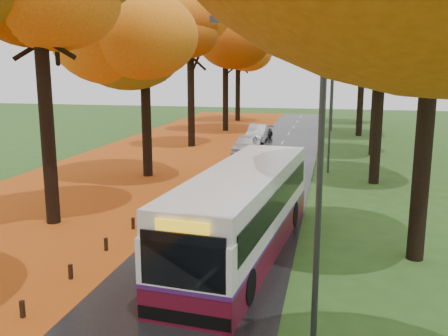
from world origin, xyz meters
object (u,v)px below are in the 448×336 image
(streetlamp_near, at_px, (308,167))
(car_silver, at_px, (258,133))
(car_white, at_px, (246,145))
(car_dark, at_px, (260,133))
(bus, at_px, (243,209))
(streetlamp_mid, at_px, (327,100))
(streetlamp_far, at_px, (331,86))

(streetlamp_near, relative_size, car_silver, 1.75)
(car_white, xyz_separation_m, car_dark, (-0.21, 8.53, -0.20))
(bus, distance_m, car_dark, 29.26)
(car_white, relative_size, car_silver, 0.98)
(streetlamp_near, bearing_deg, streetlamp_mid, 90.00)
(streetlamp_mid, bearing_deg, streetlamp_near, -90.00)
(streetlamp_near, distance_m, car_white, 28.20)
(bus, height_order, car_white, bus)
(streetlamp_near, distance_m, streetlamp_mid, 22.00)
(car_silver, bearing_deg, streetlamp_far, 55.99)
(streetlamp_near, xyz_separation_m, car_dark, (-6.30, 35.79, -4.11))
(streetlamp_mid, distance_m, car_silver, 14.54)
(streetlamp_mid, height_order, car_white, streetlamp_mid)
(streetlamp_far, xyz_separation_m, car_white, (-6.09, -16.74, -3.92))
(streetlamp_far, bearing_deg, streetlamp_mid, -90.00)
(car_dark, bearing_deg, bus, -68.79)
(streetlamp_mid, xyz_separation_m, car_dark, (-6.30, 13.79, -4.11))
(streetlamp_far, xyz_separation_m, car_silver, (-6.30, -9.49, -3.92))
(bus, bearing_deg, streetlamp_far, 91.25)
(streetlamp_near, xyz_separation_m, car_silver, (-6.30, 34.51, -3.92))
(car_white, bearing_deg, streetlamp_mid, -39.76)
(car_silver, xyz_separation_m, car_dark, (0.00, 1.28, -0.19))
(streetlamp_far, xyz_separation_m, car_dark, (-6.30, -8.21, -4.11))
(streetlamp_mid, xyz_separation_m, car_silver, (-6.30, 12.51, -3.92))
(streetlamp_near, relative_size, car_dark, 2.07)
(streetlamp_mid, xyz_separation_m, car_white, (-6.09, 5.26, -3.92))
(streetlamp_mid, distance_m, car_dark, 15.70)
(car_silver, distance_m, car_dark, 1.29)
(streetlamp_near, height_order, streetlamp_far, same)
(bus, bearing_deg, car_white, 104.92)
(car_white, height_order, car_silver, car_white)
(streetlamp_mid, bearing_deg, streetlamp_far, 90.00)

